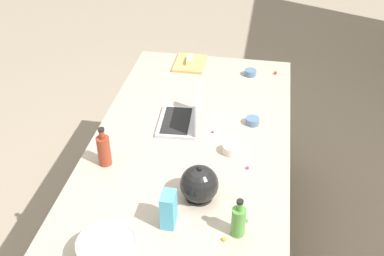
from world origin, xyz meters
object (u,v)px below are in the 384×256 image
laptop (185,117)px  cutting_board (190,63)px  mixing_bowl_large (108,250)px  butter_stick_left (190,60)px  ramekin_small (252,121)px  bottle_olive (238,221)px  bottle_soy (104,150)px  kettle (199,185)px  ramekin_medium (250,73)px  candy_bag (168,209)px  ramekin_wide (231,149)px

laptop → cutting_board: (-0.72, -0.10, -0.04)m
mixing_bowl_large → butter_stick_left: mixing_bowl_large is taller
laptop → ramekin_small: (-0.06, 0.38, -0.03)m
laptop → bottle_olive: laptop is taller
laptop → cutting_board: size_ratio=1.20×
bottle_soy → kettle: 0.54m
laptop → bottle_olive: (0.77, 0.37, 0.03)m
bottle_olive → ramekin_medium: 1.41m
bottle_olive → cutting_board: bottle_olive is taller
butter_stick_left → ramekin_small: size_ratio=1.40×
mixing_bowl_large → candy_bag: 0.31m
candy_bag → bottle_olive: bearing=88.8°
bottle_olive → ramekin_wide: (-0.55, -0.08, -0.05)m
cutting_board → ramekin_small: size_ratio=3.41×
kettle → butter_stick_left: bearing=-168.1°
bottle_olive → ramekin_wide: bottle_olive is taller
bottle_soy → candy_bag: 0.53m
bottle_olive → ramekin_small: 0.84m
cutting_board → butter_stick_left: bearing=0.0°
butter_stick_left → bottle_soy: bearing=-11.8°
kettle → ramekin_wide: kettle is taller
kettle → butter_stick_left: kettle is taller
butter_stick_left → ramekin_small: (0.65, 0.48, -0.02)m
mixing_bowl_large → candy_bag: size_ratio=1.46×
bottle_soy → ramekin_wide: 0.66m
mixing_bowl_large → cutting_board: (-1.72, 0.03, -0.05)m
ramekin_small → candy_bag: 0.89m
mixing_bowl_large → bottle_olive: bottle_olive is taller
kettle → bottle_soy: bearing=-107.8°
butter_stick_left → mixing_bowl_large: bearing=-1.0°
bottle_olive → ramekin_wide: bearing=-171.3°
kettle → ramekin_medium: size_ratio=2.70×
bottle_olive → cutting_board: size_ratio=0.72×
butter_stick_left → ramekin_small: bearing=36.2°
laptop → cutting_board: 0.73m
candy_bag → kettle: bearing=150.5°
laptop → ramekin_medium: laptop is taller
ramekin_small → laptop: bearing=-80.4°
bottle_soy → candy_bag: bottle_soy is taller
ramekin_wide → candy_bag: 0.59m
mixing_bowl_large → butter_stick_left: (-1.72, 0.03, -0.02)m
mixing_bowl_large → kettle: 0.52m
cutting_board → candy_bag: (1.49, 0.17, 0.08)m
laptop → ramekin_wide: bearing=52.7°
butter_stick_left → ramekin_small: 0.81m
laptop → kettle: size_ratio=1.51×
candy_bag → bottle_soy: bearing=-130.6°
mixing_bowl_large → bottle_soy: size_ratio=1.14×
mixing_bowl_large → candy_bag: candy_bag is taller
bottle_olive → candy_bag: bearing=-91.2°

